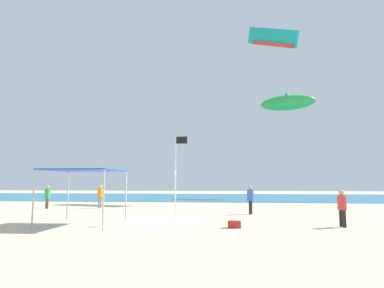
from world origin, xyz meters
name	(u,v)px	position (x,y,z in m)	size (l,w,h in m)	color
ground	(156,222)	(0.00, 0.00, -0.05)	(110.00, 110.00, 0.10)	beige
ocean_strip	(199,197)	(0.00, 26.28, 0.01)	(110.00, 22.62, 0.03)	#1E6B93
canopy_tent	(85,172)	(-2.98, -1.96, 2.40)	(3.13, 3.14, 2.52)	#B2B2B7
person_near_tent	(100,195)	(-5.87, 7.44, 1.00)	(0.41, 0.46, 1.71)	slate
person_leftmost	(342,205)	(8.59, -1.55, 0.94)	(0.38, 0.42, 1.60)	black
person_central	(47,195)	(-9.55, 6.59, 0.99)	(0.40, 0.40, 1.69)	brown
person_rightmost	(250,197)	(5.01, 3.90, 1.02)	(0.41, 0.45, 1.73)	black
banner_flag	(177,171)	(1.16, -0.66, 2.48)	(0.61, 0.06, 4.19)	silver
cooler_box	(234,224)	(3.90, -2.26, 0.18)	(0.57, 0.37, 0.35)	red
kite_parafoil_teal	(272,38)	(8.75, 18.92, 17.75)	(5.13, 4.05, 3.75)	teal
kite_inflatable_green	(287,102)	(11.34, 25.47, 11.96)	(7.19, 4.39, 2.74)	green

